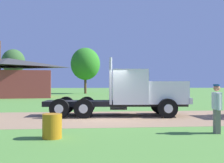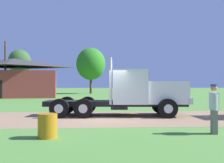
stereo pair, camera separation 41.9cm
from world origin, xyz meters
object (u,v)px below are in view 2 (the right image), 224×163
Objects in this scene: utility_pole_far at (5,68)px; steel_barrel at (48,126)px; truck_foreground_white at (135,93)px; visitor_walking_mid at (214,107)px; shed_building at (14,78)px.

steel_barrel is at bearing -69.03° from utility_pole_far.
truck_foreground_white is 5.93m from visitor_walking_mid.
steel_barrel is at bearing -71.28° from shed_building.
truck_foreground_white is at bearing -58.70° from shed_building.
shed_building is (-9.30, 27.46, 2.10)m from steel_barrel.
visitor_walking_mid is (2.04, -5.56, -0.28)m from truck_foreground_white.
truck_foreground_white is 10.06× the size of steel_barrel.
visitor_walking_mid is 31.06m from shed_building.
visitor_walking_mid is 29.94m from utility_pole_far.
steel_barrel is 27.75m from utility_pole_far.
visitor_walking_mid reaches higher than steel_barrel.
utility_pole_far is at bearing 110.97° from steel_barrel.
steel_barrel is (-5.82, -0.37, -0.57)m from visitor_walking_mid.
steel_barrel is 29.07m from shed_building.
truck_foreground_white is at bearing 110.14° from visitor_walking_mid.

